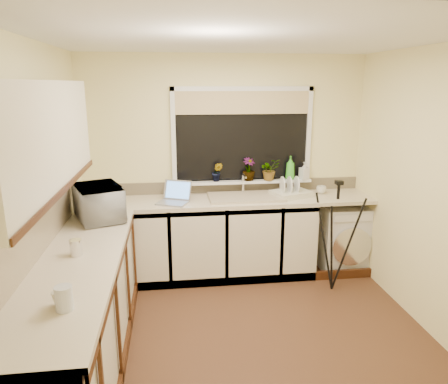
# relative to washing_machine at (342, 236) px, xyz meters

# --- Properties ---
(floor) EXTENTS (3.20, 3.20, 0.00)m
(floor) POSITION_rel_washing_machine_xyz_m (-1.37, -1.24, -0.38)
(floor) COLOR #503320
(floor) RESTS_ON ground
(ceiling) EXTENTS (3.20, 3.20, 0.00)m
(ceiling) POSITION_rel_washing_machine_xyz_m (-1.37, -1.24, 2.07)
(ceiling) COLOR white
(ceiling) RESTS_ON ground
(wall_back) EXTENTS (3.20, 0.00, 3.20)m
(wall_back) POSITION_rel_washing_machine_xyz_m (-1.37, 0.26, 0.84)
(wall_back) COLOR #FFF2AA
(wall_back) RESTS_ON ground
(wall_front) EXTENTS (3.20, 0.00, 3.20)m
(wall_front) POSITION_rel_washing_machine_xyz_m (-1.37, -2.74, 0.84)
(wall_front) COLOR #FFF2AA
(wall_front) RESTS_ON ground
(wall_left) EXTENTS (0.00, 3.00, 3.00)m
(wall_left) POSITION_rel_washing_machine_xyz_m (-2.97, -1.24, 0.84)
(wall_left) COLOR #FFF2AA
(wall_left) RESTS_ON ground
(wall_right) EXTENTS (0.00, 3.00, 3.00)m
(wall_right) POSITION_rel_washing_machine_xyz_m (0.23, -1.24, 0.84)
(wall_right) COLOR #FFF2AA
(wall_right) RESTS_ON ground
(base_cabinet_back) EXTENTS (2.55, 0.60, 0.86)m
(base_cabinet_back) POSITION_rel_washing_machine_xyz_m (-1.69, -0.04, 0.05)
(base_cabinet_back) COLOR silver
(base_cabinet_back) RESTS_ON floor
(base_cabinet_left) EXTENTS (0.54, 2.40, 0.86)m
(base_cabinet_left) POSITION_rel_washing_machine_xyz_m (-2.67, -1.54, 0.05)
(base_cabinet_left) COLOR silver
(base_cabinet_left) RESTS_ON floor
(worktop_back) EXTENTS (3.20, 0.60, 0.04)m
(worktop_back) POSITION_rel_washing_machine_xyz_m (-1.37, -0.04, 0.50)
(worktop_back) COLOR beige
(worktop_back) RESTS_ON base_cabinet_back
(worktop_left) EXTENTS (0.60, 2.40, 0.04)m
(worktop_left) POSITION_rel_washing_machine_xyz_m (-2.67, -1.54, 0.50)
(worktop_left) COLOR beige
(worktop_left) RESTS_ON base_cabinet_left
(upper_cabinet) EXTENTS (0.28, 1.90, 0.70)m
(upper_cabinet) POSITION_rel_washing_machine_xyz_m (-2.81, -1.69, 1.42)
(upper_cabinet) COLOR silver
(upper_cabinet) RESTS_ON wall_left
(splashback_left) EXTENTS (0.02, 2.40, 0.45)m
(splashback_left) POSITION_rel_washing_machine_xyz_m (-2.96, -1.54, 0.74)
(splashback_left) COLOR beige
(splashback_left) RESTS_ON wall_left
(splashback_back) EXTENTS (3.20, 0.02, 0.14)m
(splashback_back) POSITION_rel_washing_machine_xyz_m (-1.37, 0.25, 0.59)
(splashback_back) COLOR beige
(splashback_back) RESTS_ON wall_back
(window_glass) EXTENTS (1.50, 0.02, 1.00)m
(window_glass) POSITION_rel_washing_machine_xyz_m (-1.17, 0.25, 1.17)
(window_glass) COLOR black
(window_glass) RESTS_ON wall_back
(window_blind) EXTENTS (1.50, 0.02, 0.25)m
(window_blind) POSITION_rel_washing_machine_xyz_m (-1.17, 0.22, 1.54)
(window_blind) COLOR tan
(window_blind) RESTS_ON wall_back
(windowsill) EXTENTS (1.60, 0.14, 0.03)m
(windowsill) POSITION_rel_washing_machine_xyz_m (-1.17, 0.19, 0.65)
(windowsill) COLOR white
(windowsill) RESTS_ON wall_back
(sink) EXTENTS (0.82, 0.46, 0.03)m
(sink) POSITION_rel_washing_machine_xyz_m (-1.17, -0.04, 0.53)
(sink) COLOR tan
(sink) RESTS_ON worktop_back
(faucet) EXTENTS (0.03, 0.03, 0.24)m
(faucet) POSITION_rel_washing_machine_xyz_m (-1.17, 0.14, 0.64)
(faucet) COLOR silver
(faucet) RESTS_ON worktop_back
(washing_machine) EXTENTS (0.55, 0.54, 0.76)m
(washing_machine) POSITION_rel_washing_machine_xyz_m (0.00, 0.00, 0.00)
(washing_machine) COLOR silver
(washing_machine) RESTS_ON floor
(laptop) EXTENTS (0.40, 0.40, 0.22)m
(laptop) POSITION_rel_washing_machine_xyz_m (-1.95, -0.10, 0.58)
(laptop) COLOR #94959B
(laptop) RESTS_ON worktop_back
(kettle) EXTENTS (0.15, 0.15, 0.19)m
(kettle) POSITION_rel_washing_machine_xyz_m (-2.59, -0.70, 0.62)
(kettle) COLOR white
(kettle) RESTS_ON worktop_left
(dish_rack) EXTENTS (0.49, 0.43, 0.06)m
(dish_rack) POSITION_rel_washing_machine_xyz_m (-0.65, -0.02, 0.55)
(dish_rack) COLOR beige
(dish_rack) RESTS_ON worktop_back
(tripod) EXTENTS (0.63, 0.63, 1.19)m
(tripod) POSITION_rel_washing_machine_xyz_m (-0.32, -0.54, 0.21)
(tripod) COLOR black
(tripod) RESTS_ON floor
(glass_jug) EXTENTS (0.10, 0.10, 0.14)m
(glass_jug) POSITION_rel_washing_machine_xyz_m (-2.59, -2.22, 0.59)
(glass_jug) COLOR silver
(glass_jug) RESTS_ON worktop_left
(steel_jar) EXTENTS (0.09, 0.09, 0.12)m
(steel_jar) POSITION_rel_washing_machine_xyz_m (-2.69, -1.44, 0.58)
(steel_jar) COLOR silver
(steel_jar) RESTS_ON worktop_left
(microwave) EXTENTS (0.57, 0.67, 0.31)m
(microwave) POSITION_rel_washing_machine_xyz_m (-2.65, -0.57, 0.67)
(microwave) COLOR silver
(microwave) RESTS_ON worktop_left
(plant_b) EXTENTS (0.14, 0.12, 0.22)m
(plant_b) POSITION_rel_washing_machine_xyz_m (-1.46, 0.18, 0.78)
(plant_b) COLOR #999999
(plant_b) RESTS_ON windowsill
(plant_c) EXTENTS (0.19, 0.19, 0.26)m
(plant_c) POSITION_rel_washing_machine_xyz_m (-1.10, 0.18, 0.80)
(plant_c) COLOR #999999
(plant_c) RESTS_ON windowsill
(plant_d) EXTENTS (0.27, 0.24, 0.25)m
(plant_d) POSITION_rel_washing_machine_xyz_m (-0.86, 0.17, 0.79)
(plant_d) COLOR #999999
(plant_d) RESTS_ON windowsill
(soap_bottle_green) EXTENTS (0.12, 0.12, 0.27)m
(soap_bottle_green) POSITION_rel_washing_machine_xyz_m (-0.61, 0.18, 0.80)
(soap_bottle_green) COLOR green
(soap_bottle_green) RESTS_ON windowsill
(soap_bottle_clear) EXTENTS (0.12, 0.12, 0.20)m
(soap_bottle_clear) POSITION_rel_washing_machine_xyz_m (-0.45, 0.16, 0.77)
(soap_bottle_clear) COLOR #999999
(soap_bottle_clear) RESTS_ON windowsill
(cup_back) EXTENTS (0.11, 0.11, 0.09)m
(cup_back) POSITION_rel_washing_machine_xyz_m (-0.27, 0.05, 0.56)
(cup_back) COLOR silver
(cup_back) RESTS_ON worktop_back
(cup_left) EXTENTS (0.12, 0.12, 0.09)m
(cup_left) POSITION_rel_washing_machine_xyz_m (-2.62, -2.16, 0.56)
(cup_left) COLOR beige
(cup_left) RESTS_ON worktop_left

